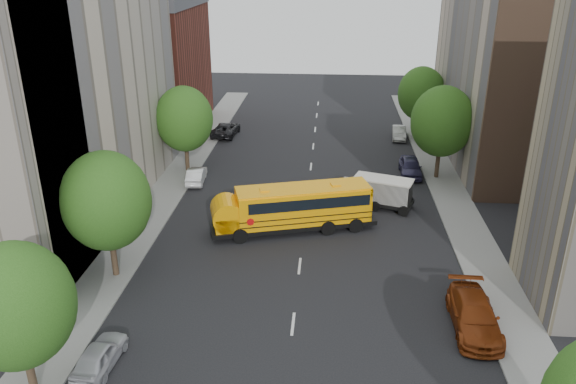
# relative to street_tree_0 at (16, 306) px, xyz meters

# --- Properties ---
(ground) EXTENTS (120.00, 120.00, 0.00)m
(ground) POSITION_rel_street_tree_0_xyz_m (11.00, 14.00, -4.64)
(ground) COLOR black
(ground) RESTS_ON ground
(sidewalk_left) EXTENTS (3.00, 80.00, 0.12)m
(sidewalk_left) POSITION_rel_street_tree_0_xyz_m (-0.50, 19.00, -4.58)
(sidewalk_left) COLOR slate
(sidewalk_left) RESTS_ON ground
(sidewalk_right) EXTENTS (3.00, 80.00, 0.12)m
(sidewalk_right) POSITION_rel_street_tree_0_xyz_m (22.50, 19.00, -4.58)
(sidewalk_right) COLOR slate
(sidewalk_right) RESTS_ON ground
(lane_markings) EXTENTS (0.15, 64.00, 0.01)m
(lane_markings) POSITION_rel_street_tree_0_xyz_m (11.00, 24.00, -4.64)
(lane_markings) COLOR silver
(lane_markings) RESTS_ON ground
(building_left_cream) EXTENTS (10.00, 26.00, 20.00)m
(building_left_cream) POSITION_rel_street_tree_0_xyz_m (-7.00, 20.00, 5.36)
(building_left_cream) COLOR beige
(building_left_cream) RESTS_ON ground
(building_left_redbrick) EXTENTS (10.00, 15.00, 13.00)m
(building_left_redbrick) POSITION_rel_street_tree_0_xyz_m (-7.00, 42.00, 1.86)
(building_left_redbrick) COLOR maroon
(building_left_redbrick) RESTS_ON ground
(building_right_far) EXTENTS (10.00, 22.00, 18.00)m
(building_right_far) POSITION_rel_street_tree_0_xyz_m (29.00, 34.00, 4.36)
(building_right_far) COLOR #B8A58F
(building_right_far) RESTS_ON ground
(building_right_sidewall) EXTENTS (10.10, 0.30, 18.00)m
(building_right_sidewall) POSITION_rel_street_tree_0_xyz_m (29.00, 23.00, 4.36)
(building_right_sidewall) COLOR brown
(building_right_sidewall) RESTS_ON ground
(street_tree_0) EXTENTS (4.80, 4.80, 7.41)m
(street_tree_0) POSITION_rel_street_tree_0_xyz_m (0.00, 0.00, 0.00)
(street_tree_0) COLOR #38281C
(street_tree_0) RESTS_ON ground
(street_tree_1) EXTENTS (5.12, 5.12, 7.90)m
(street_tree_1) POSITION_rel_street_tree_0_xyz_m (0.00, 10.00, 0.31)
(street_tree_1) COLOR #38281C
(street_tree_1) RESTS_ON ground
(street_tree_2) EXTENTS (4.99, 4.99, 7.71)m
(street_tree_2) POSITION_rel_street_tree_0_xyz_m (0.00, 28.00, 0.19)
(street_tree_2) COLOR #38281C
(street_tree_2) RESTS_ON ground
(street_tree_4) EXTENTS (5.25, 5.25, 8.10)m
(street_tree_4) POSITION_rel_street_tree_0_xyz_m (22.00, 28.00, 0.43)
(street_tree_4) COLOR #38281C
(street_tree_4) RESTS_ON ground
(street_tree_5) EXTENTS (4.86, 4.86, 7.51)m
(street_tree_5) POSITION_rel_street_tree_0_xyz_m (22.00, 40.00, 0.06)
(street_tree_5) COLOR #38281C
(street_tree_5) RESTS_ON ground
(school_bus) EXTENTS (11.82, 5.71, 3.26)m
(school_bus) POSITION_rel_street_tree_0_xyz_m (10.15, 17.00, -2.82)
(school_bus) COLOR black
(school_bus) RESTS_ON ground
(safari_truck) EXTENTS (5.80, 3.56, 2.35)m
(safari_truck) POSITION_rel_street_tree_0_xyz_m (16.37, 21.57, -3.40)
(safari_truck) COLOR black
(safari_truck) RESTS_ON ground
(parked_car_0) EXTENTS (1.77, 3.87, 1.29)m
(parked_car_0) POSITION_rel_street_tree_0_xyz_m (2.20, 2.00, -4.00)
(parked_car_0) COLOR #B9BAC1
(parked_car_0) RESTS_ON ground
(parked_car_1) EXTENTS (1.66, 3.98, 1.28)m
(parked_car_1) POSITION_rel_street_tree_0_xyz_m (1.40, 25.39, -4.00)
(parked_car_1) COLOR silver
(parked_car_1) RESTS_ON ground
(parked_car_2) EXTENTS (2.74, 5.23, 1.40)m
(parked_car_2) POSITION_rel_street_tree_0_xyz_m (1.47, 39.03, -3.94)
(parked_car_2) COLOR black
(parked_car_2) RESTS_ON ground
(parked_car_3) EXTENTS (2.33, 5.54, 1.60)m
(parked_car_3) POSITION_rel_street_tree_0_xyz_m (20.33, 6.39, -3.84)
(parked_car_3) COLOR maroon
(parked_car_3) RESTS_ON ground
(parked_car_4) EXTENTS (1.94, 4.56, 1.54)m
(parked_car_4) POSITION_rel_street_tree_0_xyz_m (19.80, 28.57, -3.87)
(parked_car_4) COLOR #312D50
(parked_car_4) RESTS_ON ground
(parked_car_5) EXTENTS (1.66, 4.03, 1.30)m
(parked_car_5) POSITION_rel_street_tree_0_xyz_m (19.94, 39.31, -3.99)
(parked_car_5) COLOR #9D9F99
(parked_car_5) RESTS_ON ground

